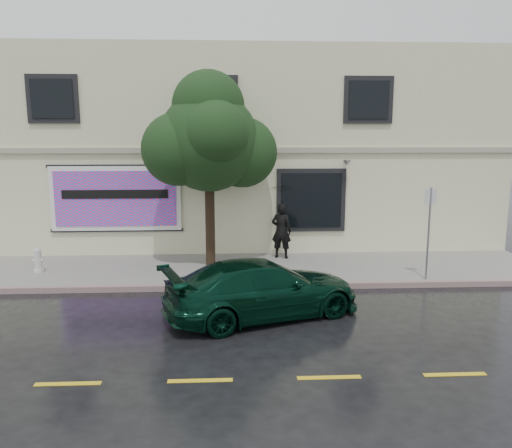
{
  "coord_description": "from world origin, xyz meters",
  "views": [
    {
      "loc": [
        0.55,
        -11.36,
        4.11
      ],
      "look_at": [
        1.23,
        2.2,
        1.66
      ],
      "focal_mm": 35.0,
      "sensor_mm": 36.0,
      "label": 1
    }
  ],
  "objects_px": {
    "car": "(263,289)",
    "fire_hydrant": "(38,260)",
    "pedestrian": "(281,231)",
    "street_tree": "(209,142)"
  },
  "relations": [
    {
      "from": "car",
      "to": "pedestrian",
      "type": "relative_size",
      "value": 2.51
    },
    {
      "from": "street_tree",
      "to": "pedestrian",
      "type": "bearing_deg",
      "value": 19.59
    },
    {
      "from": "pedestrian",
      "to": "street_tree",
      "type": "bearing_deg",
      "value": 39.31
    },
    {
      "from": "car",
      "to": "pedestrian",
      "type": "bearing_deg",
      "value": -31.02
    },
    {
      "from": "pedestrian",
      "to": "fire_hydrant",
      "type": "xyz_separation_m",
      "value": [
        -7.23,
        -1.35,
        -0.54
      ]
    },
    {
      "from": "street_tree",
      "to": "fire_hydrant",
      "type": "bearing_deg",
      "value": -173.72
    },
    {
      "from": "pedestrian",
      "to": "fire_hydrant",
      "type": "distance_m",
      "value": 7.37
    },
    {
      "from": "fire_hydrant",
      "to": "car",
      "type": "bearing_deg",
      "value": -35.66
    },
    {
      "from": "car",
      "to": "fire_hydrant",
      "type": "bearing_deg",
      "value": 40.61
    },
    {
      "from": "fire_hydrant",
      "to": "pedestrian",
      "type": "bearing_deg",
      "value": 3.89
    }
  ]
}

